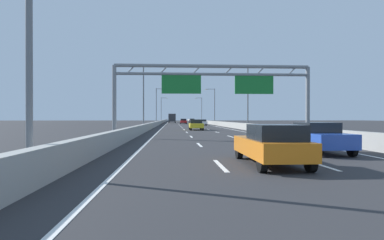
% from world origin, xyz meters
% --- Properties ---
extents(ground_plane, '(260.00, 260.00, 0.00)m').
position_xyz_m(ground_plane, '(0.00, 100.00, 0.00)').
color(ground_plane, '#2D2D30').
extents(lane_dash_left_1, '(0.16, 3.00, 0.01)m').
position_xyz_m(lane_dash_left_1, '(-1.80, 12.50, 0.01)').
color(lane_dash_left_1, white).
rests_on(lane_dash_left_1, ground_plane).
extents(lane_dash_left_2, '(0.16, 3.00, 0.01)m').
position_xyz_m(lane_dash_left_2, '(-1.80, 21.50, 0.01)').
color(lane_dash_left_2, white).
rests_on(lane_dash_left_2, ground_plane).
extents(lane_dash_left_3, '(0.16, 3.00, 0.01)m').
position_xyz_m(lane_dash_left_3, '(-1.80, 30.50, 0.01)').
color(lane_dash_left_3, white).
rests_on(lane_dash_left_3, ground_plane).
extents(lane_dash_left_4, '(0.16, 3.00, 0.01)m').
position_xyz_m(lane_dash_left_4, '(-1.80, 39.50, 0.01)').
color(lane_dash_left_4, white).
rests_on(lane_dash_left_4, ground_plane).
extents(lane_dash_left_5, '(0.16, 3.00, 0.01)m').
position_xyz_m(lane_dash_left_5, '(-1.80, 48.50, 0.01)').
color(lane_dash_left_5, white).
rests_on(lane_dash_left_5, ground_plane).
extents(lane_dash_left_6, '(0.16, 3.00, 0.01)m').
position_xyz_m(lane_dash_left_6, '(-1.80, 57.50, 0.01)').
color(lane_dash_left_6, white).
rests_on(lane_dash_left_6, ground_plane).
extents(lane_dash_left_7, '(0.16, 3.00, 0.01)m').
position_xyz_m(lane_dash_left_7, '(-1.80, 66.50, 0.01)').
color(lane_dash_left_7, white).
rests_on(lane_dash_left_7, ground_plane).
extents(lane_dash_left_8, '(0.16, 3.00, 0.01)m').
position_xyz_m(lane_dash_left_8, '(-1.80, 75.50, 0.01)').
color(lane_dash_left_8, white).
rests_on(lane_dash_left_8, ground_plane).
extents(lane_dash_left_9, '(0.16, 3.00, 0.01)m').
position_xyz_m(lane_dash_left_9, '(-1.80, 84.50, 0.01)').
color(lane_dash_left_9, white).
rests_on(lane_dash_left_9, ground_plane).
extents(lane_dash_left_10, '(0.16, 3.00, 0.01)m').
position_xyz_m(lane_dash_left_10, '(-1.80, 93.50, 0.01)').
color(lane_dash_left_10, white).
rests_on(lane_dash_left_10, ground_plane).
extents(lane_dash_left_11, '(0.16, 3.00, 0.01)m').
position_xyz_m(lane_dash_left_11, '(-1.80, 102.50, 0.01)').
color(lane_dash_left_11, white).
rests_on(lane_dash_left_11, ground_plane).
extents(lane_dash_left_12, '(0.16, 3.00, 0.01)m').
position_xyz_m(lane_dash_left_12, '(-1.80, 111.50, 0.01)').
color(lane_dash_left_12, white).
rests_on(lane_dash_left_12, ground_plane).
extents(lane_dash_left_13, '(0.16, 3.00, 0.01)m').
position_xyz_m(lane_dash_left_13, '(-1.80, 120.50, 0.01)').
color(lane_dash_left_13, white).
rests_on(lane_dash_left_13, ground_plane).
extents(lane_dash_left_14, '(0.16, 3.00, 0.01)m').
position_xyz_m(lane_dash_left_14, '(-1.80, 129.50, 0.01)').
color(lane_dash_left_14, white).
rests_on(lane_dash_left_14, ground_plane).
extents(lane_dash_left_15, '(0.16, 3.00, 0.01)m').
position_xyz_m(lane_dash_left_15, '(-1.80, 138.50, 0.01)').
color(lane_dash_left_15, white).
rests_on(lane_dash_left_15, ground_plane).
extents(lane_dash_left_16, '(0.16, 3.00, 0.01)m').
position_xyz_m(lane_dash_left_16, '(-1.80, 147.50, 0.01)').
color(lane_dash_left_16, white).
rests_on(lane_dash_left_16, ground_plane).
extents(lane_dash_left_17, '(0.16, 3.00, 0.01)m').
position_xyz_m(lane_dash_left_17, '(-1.80, 156.50, 0.01)').
color(lane_dash_left_17, white).
rests_on(lane_dash_left_17, ground_plane).
extents(lane_dash_right_1, '(0.16, 3.00, 0.01)m').
position_xyz_m(lane_dash_right_1, '(1.80, 12.50, 0.01)').
color(lane_dash_right_1, white).
rests_on(lane_dash_right_1, ground_plane).
extents(lane_dash_right_2, '(0.16, 3.00, 0.01)m').
position_xyz_m(lane_dash_right_2, '(1.80, 21.50, 0.01)').
color(lane_dash_right_2, white).
rests_on(lane_dash_right_2, ground_plane).
extents(lane_dash_right_3, '(0.16, 3.00, 0.01)m').
position_xyz_m(lane_dash_right_3, '(1.80, 30.50, 0.01)').
color(lane_dash_right_3, white).
rests_on(lane_dash_right_3, ground_plane).
extents(lane_dash_right_4, '(0.16, 3.00, 0.01)m').
position_xyz_m(lane_dash_right_4, '(1.80, 39.50, 0.01)').
color(lane_dash_right_4, white).
rests_on(lane_dash_right_4, ground_plane).
extents(lane_dash_right_5, '(0.16, 3.00, 0.01)m').
position_xyz_m(lane_dash_right_5, '(1.80, 48.50, 0.01)').
color(lane_dash_right_5, white).
rests_on(lane_dash_right_5, ground_plane).
extents(lane_dash_right_6, '(0.16, 3.00, 0.01)m').
position_xyz_m(lane_dash_right_6, '(1.80, 57.50, 0.01)').
color(lane_dash_right_6, white).
rests_on(lane_dash_right_6, ground_plane).
extents(lane_dash_right_7, '(0.16, 3.00, 0.01)m').
position_xyz_m(lane_dash_right_7, '(1.80, 66.50, 0.01)').
color(lane_dash_right_7, white).
rests_on(lane_dash_right_7, ground_plane).
extents(lane_dash_right_8, '(0.16, 3.00, 0.01)m').
position_xyz_m(lane_dash_right_8, '(1.80, 75.50, 0.01)').
color(lane_dash_right_8, white).
rests_on(lane_dash_right_8, ground_plane).
extents(lane_dash_right_9, '(0.16, 3.00, 0.01)m').
position_xyz_m(lane_dash_right_9, '(1.80, 84.50, 0.01)').
color(lane_dash_right_9, white).
rests_on(lane_dash_right_9, ground_plane).
extents(lane_dash_right_10, '(0.16, 3.00, 0.01)m').
position_xyz_m(lane_dash_right_10, '(1.80, 93.50, 0.01)').
color(lane_dash_right_10, white).
rests_on(lane_dash_right_10, ground_plane).
extents(lane_dash_right_11, '(0.16, 3.00, 0.01)m').
position_xyz_m(lane_dash_right_11, '(1.80, 102.50, 0.01)').
color(lane_dash_right_11, white).
rests_on(lane_dash_right_11, ground_plane).
extents(lane_dash_right_12, '(0.16, 3.00, 0.01)m').
position_xyz_m(lane_dash_right_12, '(1.80, 111.50, 0.01)').
color(lane_dash_right_12, white).
rests_on(lane_dash_right_12, ground_plane).
extents(lane_dash_right_13, '(0.16, 3.00, 0.01)m').
position_xyz_m(lane_dash_right_13, '(1.80, 120.50, 0.01)').
color(lane_dash_right_13, white).
rests_on(lane_dash_right_13, ground_plane).
extents(lane_dash_right_14, '(0.16, 3.00, 0.01)m').
position_xyz_m(lane_dash_right_14, '(1.80, 129.50, 0.01)').
color(lane_dash_right_14, white).
rests_on(lane_dash_right_14, ground_plane).
extents(lane_dash_right_15, '(0.16, 3.00, 0.01)m').
position_xyz_m(lane_dash_right_15, '(1.80, 138.50, 0.01)').
color(lane_dash_right_15, white).
rests_on(lane_dash_right_15, ground_plane).
extents(lane_dash_right_16, '(0.16, 3.00, 0.01)m').
position_xyz_m(lane_dash_right_16, '(1.80, 147.50, 0.01)').
color(lane_dash_right_16, white).
rests_on(lane_dash_right_16, ground_plane).
extents(lane_dash_right_17, '(0.16, 3.00, 0.01)m').
position_xyz_m(lane_dash_right_17, '(1.80, 156.50, 0.01)').
color(lane_dash_right_17, white).
rests_on(lane_dash_right_17, ground_plane).
extents(edge_line_left, '(0.16, 176.00, 0.01)m').
position_xyz_m(edge_line_left, '(-5.25, 88.00, 0.01)').
color(edge_line_left, white).
rests_on(edge_line_left, ground_plane).
extents(edge_line_right, '(0.16, 176.00, 0.01)m').
position_xyz_m(edge_line_right, '(5.25, 88.00, 0.01)').
color(edge_line_right, white).
rests_on(edge_line_right, ground_plane).
extents(barrier_left, '(0.45, 220.00, 0.95)m').
position_xyz_m(barrier_left, '(-6.90, 110.00, 0.47)').
color(barrier_left, '#9E9E99').
rests_on(barrier_left, ground_plane).
extents(barrier_right, '(0.45, 220.00, 0.95)m').
position_xyz_m(barrier_right, '(6.90, 110.00, 0.47)').
color(barrier_right, '#9E9E99').
rests_on(barrier_right, ground_plane).
extents(sign_gantry, '(17.26, 0.36, 6.36)m').
position_xyz_m(sign_gantry, '(0.10, 29.28, 4.85)').
color(sign_gantry, gray).
rests_on(sign_gantry, ground_plane).
extents(streetlamp_left_mid, '(2.58, 0.28, 9.50)m').
position_xyz_m(streetlamp_left_mid, '(-7.47, 49.11, 5.40)').
color(streetlamp_left_mid, slate).
rests_on(streetlamp_left_mid, ground_plane).
extents(streetlamp_right_mid, '(2.58, 0.28, 9.50)m').
position_xyz_m(streetlamp_right_mid, '(7.47, 49.11, 5.40)').
color(streetlamp_right_mid, slate).
rests_on(streetlamp_right_mid, ground_plane).
extents(streetlamp_left_far, '(2.58, 0.28, 9.50)m').
position_xyz_m(streetlamp_left_far, '(-7.47, 87.36, 5.40)').
color(streetlamp_left_far, slate).
rests_on(streetlamp_left_far, ground_plane).
extents(streetlamp_right_far, '(2.58, 0.28, 9.50)m').
position_xyz_m(streetlamp_right_far, '(7.47, 87.36, 5.40)').
color(streetlamp_right_far, slate).
rests_on(streetlamp_right_far, ground_plane).
extents(streetlamp_left_distant, '(2.58, 0.28, 9.50)m').
position_xyz_m(streetlamp_left_distant, '(-7.47, 125.62, 5.40)').
color(streetlamp_left_distant, slate).
rests_on(streetlamp_left_distant, ground_plane).
extents(streetlamp_right_distant, '(2.58, 0.28, 9.50)m').
position_xyz_m(streetlamp_right_distant, '(7.47, 125.62, 5.40)').
color(streetlamp_right_distant, slate).
rests_on(streetlamp_right_distant, ground_plane).
extents(black_car, '(1.82, 4.31, 1.49)m').
position_xyz_m(black_car, '(3.54, 118.06, 0.76)').
color(black_car, black).
rests_on(black_car, ground_plane).
extents(orange_car, '(1.76, 4.61, 1.47)m').
position_xyz_m(orange_car, '(0.04, 12.55, 0.75)').
color(orange_car, orange).
rests_on(orange_car, ground_plane).
extents(yellow_car, '(1.84, 4.46, 1.49)m').
position_xyz_m(yellow_car, '(-0.15, 47.23, 0.75)').
color(yellow_car, yellow).
rests_on(yellow_car, ground_plane).
extents(red_car, '(1.86, 4.39, 1.46)m').
position_xyz_m(red_car, '(-0.22, 97.91, 0.74)').
color(red_car, red).
rests_on(red_car, ground_plane).
extents(blue_car, '(1.76, 4.53, 1.47)m').
position_xyz_m(blue_car, '(3.59, 16.60, 0.76)').
color(blue_car, '#2347AD').
rests_on(blue_car, ground_plane).
extents(green_car, '(1.72, 4.16, 1.47)m').
position_xyz_m(green_car, '(-0.04, 108.03, 0.76)').
color(green_car, '#1E7A38').
rests_on(green_car, ground_plane).
extents(white_car, '(1.88, 4.42, 1.36)m').
position_xyz_m(white_car, '(3.48, 76.77, 0.72)').
color(white_car, silver).
rests_on(white_car, ground_plane).
extents(box_truck, '(2.50, 8.12, 3.17)m').
position_xyz_m(box_truck, '(-3.58, 117.02, 1.73)').
color(box_truck, silver).
rests_on(box_truck, ground_plane).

